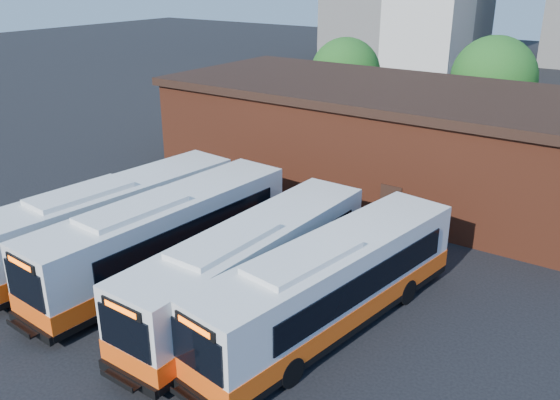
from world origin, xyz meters
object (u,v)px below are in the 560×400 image
Objects in this scene: bus_west at (114,221)px; bus_east at (330,288)px; bus_midwest at (165,238)px; bus_mideast at (252,270)px; transit_worker at (200,372)px.

bus_west is 11.81m from bus_east.
bus_midwest reaches higher than bus_mideast.
bus_midwest is at bearing -179.54° from bus_mideast.
bus_east is 6.08m from transit_worker.
bus_midwest is 1.03× the size of bus_mideast.
bus_west is at bearing 53.89° from transit_worker.
transit_worker is at bearing -69.13° from bus_mideast.
bus_east is at bearing 6.92° from bus_midwest.
bus_east reaches higher than bus_mideast.
bus_east is at bearing 7.68° from bus_west.
bus_west is 8.42m from bus_mideast.
bus_east is (11.80, 0.51, -0.01)m from bus_west.
bus_midwest is 8.35m from bus_east.
bus_mideast is (8.42, -0.04, -0.01)m from bus_west.
transit_worker is at bearing -34.34° from bus_midwest.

